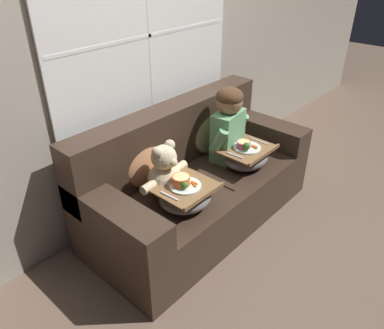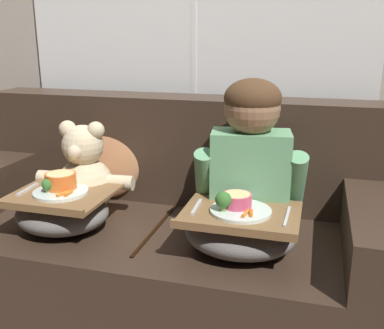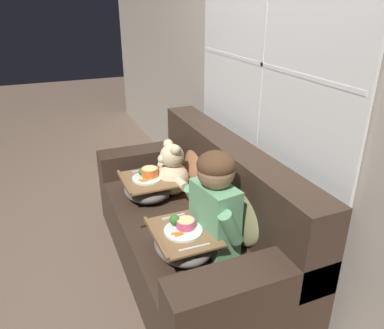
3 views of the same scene
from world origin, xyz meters
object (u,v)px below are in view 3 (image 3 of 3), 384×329
at_px(throw_pillow_behind_child, 245,210).
at_px(child_figure, 215,197).
at_px(teddy_bear, 172,172).
at_px(lap_tray_child, 183,242).
at_px(lap_tray_teddy, 147,187).
at_px(couch, 196,226).
at_px(throw_pillow_behind_teddy, 197,164).

distance_m(throw_pillow_behind_child, child_figure, 0.24).
xyz_separation_m(child_figure, teddy_bear, (-0.71, -0.00, -0.16)).
bearing_deg(throw_pillow_behind_child, child_figure, -89.95).
relative_size(lap_tray_child, lap_tray_teddy, 1.07).
distance_m(couch, child_figure, 0.54).
xyz_separation_m(throw_pillow_behind_child, lap_tray_teddy, (-0.71, -0.39, -0.11)).
distance_m(throw_pillow_behind_teddy, lap_tray_child, 0.81).
bearing_deg(teddy_bear, throw_pillow_behind_child, 16.03).
xyz_separation_m(throw_pillow_behind_teddy, teddy_bear, (0.00, -0.20, -0.03)).
height_order(couch, throw_pillow_behind_teddy, couch).
height_order(throw_pillow_behind_child, throw_pillow_behind_teddy, throw_pillow_behind_child).
distance_m(throw_pillow_behind_child, lap_tray_teddy, 0.81).
xyz_separation_m(throw_pillow_behind_teddy, lap_tray_teddy, (-0.00, -0.39, -0.11)).
bearing_deg(lap_tray_teddy, couch, 32.70).
height_order(child_figure, lap_tray_teddy, child_figure).
xyz_separation_m(lap_tray_child, lap_tray_teddy, (-0.71, 0.00, 0.00)).
relative_size(teddy_bear, lap_tray_child, 1.07).
distance_m(throw_pillow_behind_teddy, child_figure, 0.74).
relative_size(child_figure, lap_tray_child, 1.46).
height_order(teddy_bear, lap_tray_child, teddy_bear).
xyz_separation_m(couch, lap_tray_child, (0.35, -0.23, 0.17)).
relative_size(couch, lap_tray_teddy, 4.86).
bearing_deg(teddy_bear, couch, 6.77).
bearing_deg(lap_tray_child, throw_pillow_behind_child, 89.84).
bearing_deg(throw_pillow_behind_child, throw_pillow_behind_teddy, 180.00).
distance_m(throw_pillow_behind_teddy, lap_tray_teddy, 0.40).
xyz_separation_m(throw_pillow_behind_teddy, child_figure, (0.71, -0.20, 0.13)).
distance_m(couch, throw_pillow_behind_teddy, 0.48).
height_order(couch, throw_pillow_behind_child, couch).
height_order(throw_pillow_behind_teddy, teddy_bear, same).
bearing_deg(lap_tray_child, throw_pillow_behind_teddy, 151.13).
xyz_separation_m(throw_pillow_behind_child, teddy_bear, (-0.71, -0.20, -0.03)).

